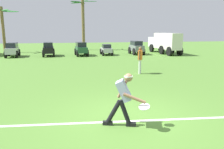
{
  "coord_description": "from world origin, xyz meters",
  "views": [
    {
      "loc": [
        -1.62,
        -5.71,
        2.46
      ],
      "look_at": [
        -0.12,
        1.88,
        0.9
      ],
      "focal_mm": 35.0,
      "sensor_mm": 36.0,
      "label": 1
    }
  ],
  "objects_px": {
    "teammate_near_sideline": "(140,58)",
    "parked_car_slot_c": "(81,48)",
    "parked_car_slot_b": "(48,49)",
    "palm_tree_far_left": "(3,25)",
    "parked_car_slot_a": "(12,49)",
    "palm_tree_left_of_centre": "(83,22)",
    "box_truck": "(165,42)",
    "parked_car_slot_d": "(106,49)",
    "frisbee_thrower": "(123,97)",
    "frisbee_in_flight": "(144,107)",
    "parked_car_slot_e": "(136,47)"
  },
  "relations": [
    {
      "from": "parked_car_slot_a",
      "to": "parked_car_slot_e",
      "type": "bearing_deg",
      "value": -0.49
    },
    {
      "from": "teammate_near_sideline",
      "to": "parked_car_slot_b",
      "type": "xyz_separation_m",
      "value": [
        -5.96,
        10.38,
        -0.22
      ]
    },
    {
      "from": "parked_car_slot_c",
      "to": "parked_car_slot_e",
      "type": "height_order",
      "value": "parked_car_slot_e"
    },
    {
      "from": "teammate_near_sideline",
      "to": "parked_car_slot_c",
      "type": "relative_size",
      "value": 0.63
    },
    {
      "from": "palm_tree_left_of_centre",
      "to": "box_truck",
      "type": "bearing_deg",
      "value": -36.99
    },
    {
      "from": "frisbee_in_flight",
      "to": "parked_car_slot_d",
      "type": "height_order",
      "value": "parked_car_slot_d"
    },
    {
      "from": "palm_tree_far_left",
      "to": "palm_tree_left_of_centre",
      "type": "distance_m",
      "value": 9.18
    },
    {
      "from": "teammate_near_sideline",
      "to": "parked_car_slot_c",
      "type": "xyz_separation_m",
      "value": [
        -2.79,
        10.09,
        -0.22
      ]
    },
    {
      "from": "teammate_near_sideline",
      "to": "parked_car_slot_a",
      "type": "xyz_separation_m",
      "value": [
        -9.28,
        10.32,
        -0.22
      ]
    },
    {
      "from": "palm_tree_left_of_centre",
      "to": "parked_car_slot_c",
      "type": "bearing_deg",
      "value": -96.07
    },
    {
      "from": "frisbee_in_flight",
      "to": "parked_car_slot_a",
      "type": "height_order",
      "value": "parked_car_slot_a"
    },
    {
      "from": "parked_car_slot_e",
      "to": "palm_tree_far_left",
      "type": "distance_m",
      "value": 14.99
    },
    {
      "from": "parked_car_slot_b",
      "to": "teammate_near_sideline",
      "type": "bearing_deg",
      "value": -60.13
    },
    {
      "from": "teammate_near_sideline",
      "to": "palm_tree_far_left",
      "type": "relative_size",
      "value": 0.31
    },
    {
      "from": "frisbee_thrower",
      "to": "frisbee_in_flight",
      "type": "bearing_deg",
      "value": -38.86
    },
    {
      "from": "parked_car_slot_a",
      "to": "parked_car_slot_d",
      "type": "bearing_deg",
      "value": -0.76
    },
    {
      "from": "teammate_near_sideline",
      "to": "parked_car_slot_d",
      "type": "relative_size",
      "value": 0.71
    },
    {
      "from": "parked_car_slot_a",
      "to": "palm_tree_far_left",
      "type": "bearing_deg",
      "value": 111.79
    },
    {
      "from": "frisbee_thrower",
      "to": "teammate_near_sideline",
      "type": "distance_m",
      "value": 7.2
    },
    {
      "from": "teammate_near_sideline",
      "to": "palm_tree_left_of_centre",
      "type": "height_order",
      "value": "palm_tree_left_of_centre"
    },
    {
      "from": "frisbee_in_flight",
      "to": "parked_car_slot_a",
      "type": "xyz_separation_m",
      "value": [
        -7.05,
        17.36,
        0.1
      ]
    },
    {
      "from": "teammate_near_sideline",
      "to": "palm_tree_far_left",
      "type": "height_order",
      "value": "palm_tree_far_left"
    },
    {
      "from": "frisbee_thrower",
      "to": "parked_car_slot_b",
      "type": "xyz_separation_m",
      "value": [
        -3.29,
        17.06,
        -0.07
      ]
    },
    {
      "from": "parked_car_slot_d",
      "to": "frisbee_thrower",
      "type": "bearing_deg",
      "value": -98.23
    },
    {
      "from": "parked_car_slot_a",
      "to": "box_truck",
      "type": "bearing_deg",
      "value": 0.29
    },
    {
      "from": "parked_car_slot_a",
      "to": "palm_tree_left_of_centre",
      "type": "bearing_deg",
      "value": 41.43
    },
    {
      "from": "frisbee_in_flight",
      "to": "parked_car_slot_e",
      "type": "relative_size",
      "value": 0.16
    },
    {
      "from": "parked_car_slot_b",
      "to": "palm_tree_far_left",
      "type": "relative_size",
      "value": 0.49
    },
    {
      "from": "teammate_near_sideline",
      "to": "palm_tree_far_left",
      "type": "distance_m",
      "value": 18.63
    },
    {
      "from": "teammate_near_sideline",
      "to": "parked_car_slot_d",
      "type": "bearing_deg",
      "value": 91.27
    },
    {
      "from": "parked_car_slot_b",
      "to": "parked_car_slot_d",
      "type": "height_order",
      "value": "parked_car_slot_b"
    },
    {
      "from": "parked_car_slot_a",
      "to": "teammate_near_sideline",
      "type": "bearing_deg",
      "value": -48.04
    },
    {
      "from": "parked_car_slot_c",
      "to": "parked_car_slot_e",
      "type": "relative_size",
      "value": 1.04
    },
    {
      "from": "box_truck",
      "to": "palm_tree_far_left",
      "type": "bearing_deg",
      "value": 165.64
    },
    {
      "from": "parked_car_slot_b",
      "to": "frisbee_thrower",
      "type": "bearing_deg",
      "value": -79.07
    },
    {
      "from": "parked_car_slot_c",
      "to": "palm_tree_far_left",
      "type": "relative_size",
      "value": 0.49
    },
    {
      "from": "parked_car_slot_e",
      "to": "parked_car_slot_b",
      "type": "bearing_deg",
      "value": 178.92
    },
    {
      "from": "teammate_near_sideline",
      "to": "parked_car_slot_b",
      "type": "bearing_deg",
      "value": 119.87
    },
    {
      "from": "teammate_near_sideline",
      "to": "palm_tree_far_left",
      "type": "bearing_deg",
      "value": 126.77
    },
    {
      "from": "parked_car_slot_e",
      "to": "palm_tree_far_left",
      "type": "height_order",
      "value": "palm_tree_far_left"
    },
    {
      "from": "parked_car_slot_b",
      "to": "box_truck",
      "type": "height_order",
      "value": "box_truck"
    },
    {
      "from": "frisbee_in_flight",
      "to": "palm_tree_far_left",
      "type": "bearing_deg",
      "value": 112.04
    },
    {
      "from": "parked_car_slot_c",
      "to": "box_truck",
      "type": "distance_m",
      "value": 9.02
    },
    {
      "from": "teammate_near_sideline",
      "to": "parked_car_slot_c",
      "type": "height_order",
      "value": "teammate_near_sideline"
    },
    {
      "from": "teammate_near_sideline",
      "to": "box_truck",
      "type": "xyz_separation_m",
      "value": [
        6.21,
        10.4,
        0.29
      ]
    },
    {
      "from": "frisbee_thrower",
      "to": "parked_car_slot_a",
      "type": "bearing_deg",
      "value": 111.24
    },
    {
      "from": "parked_car_slot_a",
      "to": "box_truck",
      "type": "height_order",
      "value": "box_truck"
    },
    {
      "from": "parked_car_slot_b",
      "to": "parked_car_slot_e",
      "type": "distance_m",
      "value": 8.95
    },
    {
      "from": "frisbee_in_flight",
      "to": "box_truck",
      "type": "xyz_separation_m",
      "value": [
        8.44,
        17.44,
        0.61
      ]
    },
    {
      "from": "parked_car_slot_a",
      "to": "palm_tree_left_of_centre",
      "type": "height_order",
      "value": "palm_tree_left_of_centre"
    }
  ]
}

